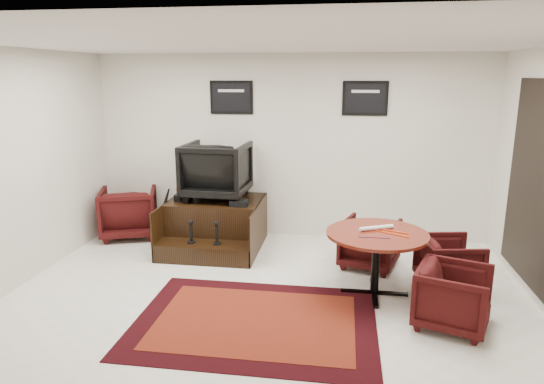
{
  "coord_description": "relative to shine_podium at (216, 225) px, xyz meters",
  "views": [
    {
      "loc": [
        0.82,
        -4.83,
        2.49
      ],
      "look_at": [
        -0.04,
        0.9,
        1.08
      ],
      "focal_mm": 32.0,
      "sensor_mm": 36.0,
      "label": 1
    }
  ],
  "objects": [
    {
      "name": "paper_roll",
      "position": [
        2.24,
        -1.22,
        0.45
      ],
      "size": [
        0.4,
        0.23,
        0.05
      ],
      "primitive_type": "cylinder",
      "rotation": [
        0.0,
        1.57,
        0.45
      ],
      "color": "silver",
      "rests_on": "meeting_table"
    },
    {
      "name": "table_chair_corner",
      "position": [
        2.98,
        -1.96,
        0.03
      ],
      "size": [
        0.83,
        0.85,
        0.7
      ],
      "primitive_type": "imported",
      "rotation": [
        0.0,
        0.0,
        1.23
      ],
      "color": "black",
      "rests_on": "ground"
    },
    {
      "name": "shine_chair",
      "position": [
        0.0,
        0.14,
        0.84
      ],
      "size": [
        0.93,
        0.88,
        0.93
      ],
      "primitive_type": "imported",
      "rotation": [
        0.0,
        0.0,
        3.1
      ],
      "color": "black",
      "rests_on": "shine_podium"
    },
    {
      "name": "shine_podium",
      "position": [
        0.0,
        0.0,
        0.0
      ],
      "size": [
        1.36,
        1.4,
        0.7
      ],
      "color": "black",
      "rests_on": "ground"
    },
    {
      "name": "room_shell",
      "position": [
        1.43,
        -1.68,
        1.46
      ],
      "size": [
        6.02,
        5.02,
        2.81
      ],
      "color": "silver",
      "rests_on": "ground"
    },
    {
      "name": "area_rug",
      "position": [
        0.99,
        -2.17,
        -0.32
      ],
      "size": [
        2.48,
        1.86,
        0.01
      ],
      "color": "black",
      "rests_on": "ground"
    },
    {
      "name": "umbrella_hooked",
      "position": [
        -0.8,
        -0.07,
        0.13
      ],
      "size": [
        0.34,
        0.13,
        0.9
      ],
      "primitive_type": null,
      "color": "black",
      "rests_on": "ground"
    },
    {
      "name": "umbrella_black",
      "position": [
        -0.8,
        -0.08,
        0.11
      ],
      "size": [
        0.32,
        0.12,
        0.86
      ],
      "primitive_type": null,
      "color": "black",
      "rests_on": "ground"
    },
    {
      "name": "table_clutter",
      "position": [
        2.35,
        -1.33,
        0.43
      ],
      "size": [
        0.56,
        0.36,
        0.01
      ],
      "color": "#E6430C",
      "rests_on": "meeting_table"
    },
    {
      "name": "table_chair_back",
      "position": [
        2.22,
        -0.47,
        0.03
      ],
      "size": [
        0.85,
        0.82,
        0.71
      ],
      "primitive_type": "imported",
      "rotation": [
        0.0,
        0.0,
        2.83
      ],
      "color": "black",
      "rests_on": "ground"
    },
    {
      "name": "table_chair_window",
      "position": [
        3.13,
        -0.97,
        0.01
      ],
      "size": [
        0.71,
        0.75,
        0.67
      ],
      "primitive_type": "imported",
      "rotation": [
        0.0,
        0.0,
        1.75
      ],
      "color": "black",
      "rests_on": "ground"
    },
    {
      "name": "shoes_pair",
      "position": [
        -0.46,
        -0.03,
        0.43
      ],
      "size": [
        0.23,
        0.28,
        0.1
      ],
      "color": "black",
      "rests_on": "shine_podium"
    },
    {
      "name": "armchair_side",
      "position": [
        -1.46,
        0.24,
        0.1
      ],
      "size": [
        1.04,
        1.01,
        0.85
      ],
      "primitive_type": "imported",
      "rotation": [
        0.0,
        0.0,
        3.48
      ],
      "color": "black",
      "rests_on": "ground"
    },
    {
      "name": "ground",
      "position": [
        1.02,
        -1.81,
        -0.32
      ],
      "size": [
        6.0,
        6.0,
        0.0
      ],
      "primitive_type": "plane",
      "color": "white",
      "rests_on": "ground"
    },
    {
      "name": "meeting_table",
      "position": [
        2.25,
        -1.31,
        0.34
      ],
      "size": [
        1.15,
        1.15,
        0.75
      ],
      "color": "#49100A",
      "rests_on": "ground"
    },
    {
      "name": "polish_kit",
      "position": [
        0.41,
        -0.24,
        0.42
      ],
      "size": [
        0.25,
        0.18,
        0.09
      ],
      "primitive_type": "cube",
      "rotation": [
        0.0,
        0.0,
        0.04
      ],
      "color": "black",
      "rests_on": "shine_podium"
    }
  ]
}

